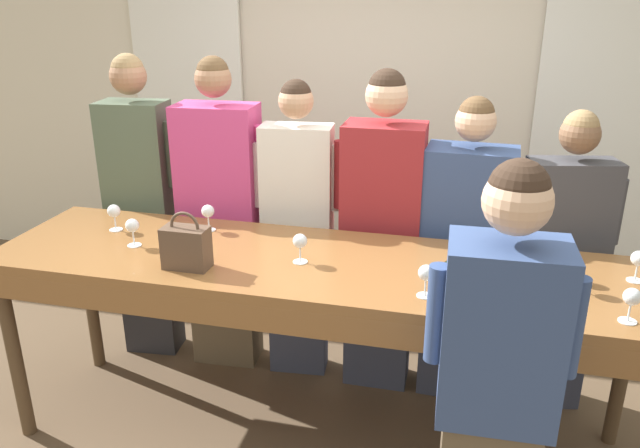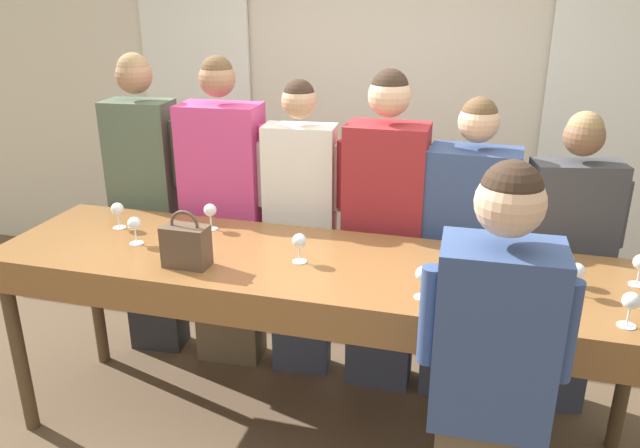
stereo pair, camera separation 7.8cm
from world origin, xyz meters
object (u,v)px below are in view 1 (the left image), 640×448
wine_glass_front_left (565,259)px  wine_glass_back_left (114,212)px  wine_glass_center_right (300,242)px  guest_cream_sweater (298,230)px  wine_glass_center_mid (632,298)px  wine_bottle (453,282)px  guest_pink_top (221,217)px  handbag (186,247)px  wine_glass_front_mid (208,212)px  host_pouring (494,394)px  guest_striped_shirt (381,233)px  wine_glass_center_left (577,269)px  guest_beige_cap (561,263)px  guest_olive_jacket (142,206)px  wine_glass_back_right (426,274)px  tasting_bar (314,281)px  guest_navy_coat (464,254)px  wine_glass_back_mid (132,227)px

wine_glass_front_left → wine_glass_back_left: bearing=178.2°
wine_glass_center_right → guest_cream_sweater: (-0.19, 0.64, -0.20)m
wine_glass_front_left → wine_glass_center_mid: (0.20, -0.32, 0.00)m
wine_bottle → guest_pink_top: 1.64m
guest_pink_top → guest_cream_sweater: bearing=0.0°
handbag → guest_pink_top: 0.85m
wine_bottle → wine_glass_front_mid: bearing=156.0°
host_pouring → wine_bottle: bearing=115.9°
wine_glass_front_left → guest_striped_shirt: guest_striped_shirt is taller
handbag → wine_glass_center_left: bearing=5.7°
wine_glass_center_mid → guest_pink_top: 2.19m
wine_glass_front_left → wine_glass_center_left: size_ratio=1.00×
wine_bottle → wine_glass_back_left: bearing=165.5°
guest_striped_shirt → guest_beige_cap: bearing=0.0°
wine_glass_front_mid → guest_olive_jacket: guest_olive_jacket is taller
wine_glass_center_mid → wine_glass_center_right: (-1.35, 0.23, 0.00)m
wine_glass_center_right → wine_glass_back_right: bearing=-19.1°
host_pouring → tasting_bar: bearing=140.8°
handbag → wine_glass_front_left: handbag is taller
handbag → wine_glass_center_mid: (1.82, -0.05, -0.00)m
wine_glass_back_left → guest_beige_cap: 2.32m
host_pouring → wine_glass_back_right: bearing=122.6°
wine_glass_center_right → guest_olive_jacket: (-1.16, 0.64, -0.14)m
wine_glass_back_left → guest_striped_shirt: (1.32, 0.48, -0.18)m
wine_glass_center_mid → handbag: bearing=178.3°
wine_glass_back_left → guest_beige_cap: size_ratio=0.08×
handbag → guest_beige_cap: size_ratio=0.16×
guest_olive_jacket → guest_cream_sweater: bearing=0.0°
wine_glass_back_left → host_pouring: 2.08m
guest_cream_sweater → guest_navy_coat: guest_cream_sweater is taller
host_pouring → guest_olive_jacket: bearing=147.6°
guest_striped_shirt → wine_glass_front_left: bearing=-32.2°
wine_glass_front_mid → wine_glass_center_mid: 1.98m
wine_glass_center_right → wine_bottle: bearing=-22.4°
wine_glass_back_left → wine_glass_back_right: bearing=-12.7°
wine_glass_back_mid → wine_glass_center_left: bearing=-0.1°
handbag → wine_glass_center_right: 0.51m
wine_glass_front_mid → guest_striped_shirt: 0.94m
guest_striped_shirt → host_pouring: guest_striped_shirt is taller
handbag → host_pouring: (1.34, -0.47, -0.22)m
guest_navy_coat → guest_beige_cap: (0.49, 0.00, -0.00)m
wine_glass_center_left → handbag: bearing=-174.3°
wine_glass_center_mid → guest_olive_jacket: (-2.51, 0.87, -0.14)m
wine_glass_front_mid → guest_navy_coat: bearing=15.7°
wine_glass_back_mid → guest_striped_shirt: bearing=29.9°
wine_glass_center_left → wine_glass_center_right: size_ratio=1.00×
guest_navy_coat → host_pouring: (0.14, -1.28, 0.03)m
tasting_bar → wine_glass_center_left: (1.12, -0.02, 0.19)m
guest_pink_top → wine_glass_back_mid: bearing=-106.1°
tasting_bar → host_pouring: host_pouring is taller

